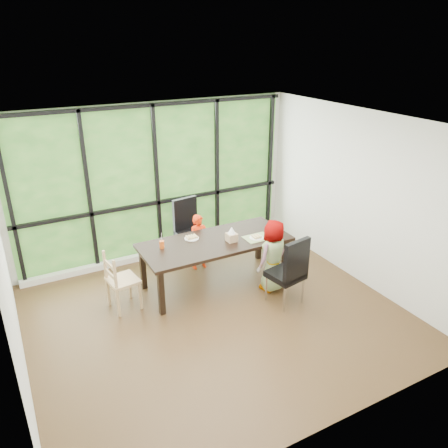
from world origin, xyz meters
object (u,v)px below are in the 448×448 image
at_px(orange_cup, 162,245).
at_px(child_toddler, 199,242).
at_px(plate_near, 256,238).
at_px(child_older, 272,256).
at_px(chair_interior_leather, 286,270).
at_px(plate_far, 192,238).
at_px(green_cup, 275,231).
at_px(dining_table, 215,262).
at_px(white_mug, 271,225).
at_px(chair_end_beech, 123,280).
at_px(chair_window_leather, 191,230).
at_px(tissue_box, 232,237).

bearing_deg(orange_cup, child_toddler, 28.67).
bearing_deg(plate_near, child_older, -77.56).
height_order(chair_interior_leather, plate_far, chair_interior_leather).
relative_size(child_toddler, child_older, 0.83).
relative_size(chair_interior_leather, orange_cup, 9.35).
xyz_separation_m(child_toddler, orange_cup, (-0.81, -0.45, 0.33)).
height_order(chair_interior_leather, green_cup, chair_interior_leather).
distance_m(dining_table, plate_near, 0.75).
xyz_separation_m(orange_cup, green_cup, (1.73, -0.42, 0.01)).
bearing_deg(green_cup, child_older, -128.64).
xyz_separation_m(chair_interior_leather, child_older, (0.03, 0.41, 0.03)).
bearing_deg(child_older, white_mug, -138.73).
bearing_deg(child_older, dining_table, -55.34).
relative_size(dining_table, white_mug, 30.83).
xyz_separation_m(chair_interior_leather, chair_end_beech, (-2.13, 0.99, -0.09)).
xyz_separation_m(plate_far, green_cup, (1.21, -0.50, 0.06)).
height_order(dining_table, green_cup, green_cup).
height_order(dining_table, child_older, child_older).
bearing_deg(plate_far, plate_near, -27.03).
distance_m(orange_cup, white_mug, 1.88).
relative_size(dining_table, chair_window_leather, 2.15).
bearing_deg(plate_far, child_toddler, 51.00).
height_order(chair_window_leather, green_cup, chair_window_leather).
relative_size(chair_end_beech, green_cup, 6.67).
xyz_separation_m(chair_window_leather, white_mug, (1.04, -0.93, 0.25)).
relative_size(chair_window_leather, plate_near, 4.84).
height_order(orange_cup, white_mug, orange_cup).
bearing_deg(dining_table, orange_cup, 169.40).
distance_m(chair_end_beech, plate_far, 1.24).
height_order(orange_cup, tissue_box, tissue_box).
bearing_deg(orange_cup, chair_interior_leather, -37.27).
xyz_separation_m(plate_far, tissue_box, (0.51, -0.37, 0.06)).
xyz_separation_m(plate_far, white_mug, (1.36, -0.20, 0.03)).
distance_m(plate_near, green_cup, 0.32).
bearing_deg(green_cup, plate_near, 172.06).
bearing_deg(chair_window_leather, chair_interior_leather, -79.64).
height_order(plate_far, white_mug, white_mug).
bearing_deg(orange_cup, tissue_box, -15.25).
height_order(child_toddler, child_older, child_older).
xyz_separation_m(chair_interior_leather, plate_near, (-0.04, 0.74, 0.22)).
relative_size(child_toddler, tissue_box, 6.36).
xyz_separation_m(child_older, tissue_box, (-0.47, 0.43, 0.24)).
distance_m(plate_far, orange_cup, 0.53).
relative_size(child_older, orange_cup, 9.94).
xyz_separation_m(chair_interior_leather, orange_cup, (-1.47, 1.12, 0.27)).
distance_m(dining_table, plate_far, 0.54).
xyz_separation_m(chair_interior_leather, white_mug, (0.41, 1.00, 0.25)).
distance_m(chair_window_leather, white_mug, 1.42).
distance_m(child_toddler, white_mug, 1.24).
distance_m(chair_window_leather, plate_far, 0.82).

